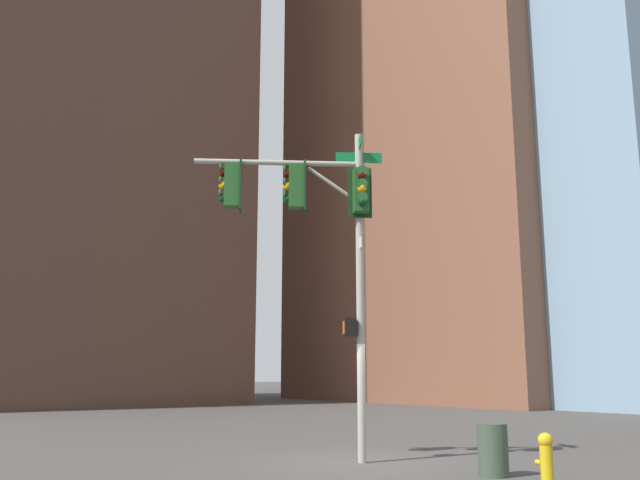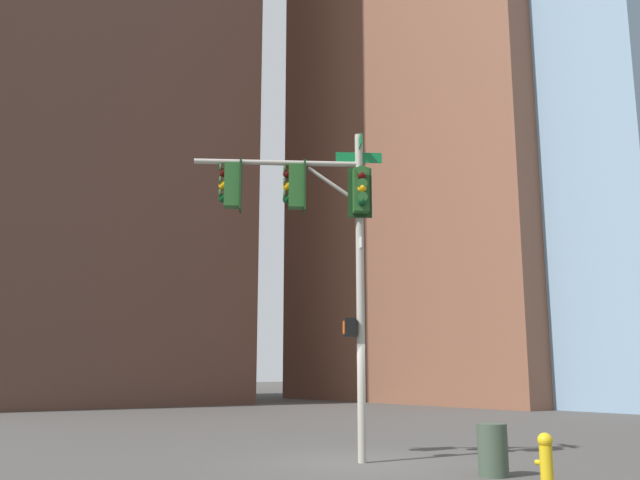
# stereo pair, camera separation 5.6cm
# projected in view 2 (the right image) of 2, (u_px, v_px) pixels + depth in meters

# --- Properties ---
(ground_plane) EXTENTS (200.00, 200.00, 0.00)m
(ground_plane) POSITION_uv_depth(u_px,v_px,m) (359.00, 462.00, 14.75)
(ground_plane) COLOR #423F3D
(signal_pole_assembly) EXTENTS (2.64, 3.65, 7.32)m
(signal_pole_assembly) POSITION_uv_depth(u_px,v_px,m) (316.00, 220.00, 15.50)
(signal_pole_assembly) COLOR #9E998C
(signal_pole_assembly) RESTS_ON ground_plane
(fire_hydrant) EXTENTS (0.34, 0.26, 0.87)m
(fire_hydrant) POSITION_uv_depth(u_px,v_px,m) (546.00, 456.00, 11.87)
(fire_hydrant) COLOR gold
(fire_hydrant) RESTS_ON ground_plane
(litter_bin) EXTENTS (0.56, 0.56, 0.95)m
(litter_bin) POSITION_uv_depth(u_px,v_px,m) (493.00, 450.00, 12.83)
(litter_bin) COLOR #384738
(litter_bin) RESTS_ON ground_plane
(building_brick_midblock) EXTENTS (21.78, 15.50, 32.91)m
(building_brick_midblock) POSITION_uv_depth(u_px,v_px,m) (458.00, 167.00, 49.71)
(building_brick_midblock) COLOR brown
(building_brick_midblock) RESTS_ON ground_plane
(building_glass_tower) EXTENTS (28.82, 29.43, 60.97)m
(building_glass_tower) POSITION_uv_depth(u_px,v_px,m) (545.00, 13.00, 55.90)
(building_glass_tower) COLOR #7A99B2
(building_glass_tower) RESTS_ON ground_plane
(building_brick_farside) EXTENTS (18.62, 17.50, 47.80)m
(building_brick_farside) POSITION_uv_depth(u_px,v_px,m) (483.00, 118.00, 60.83)
(building_brick_farside) COLOR #845B47
(building_brick_farside) RESTS_ON ground_plane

